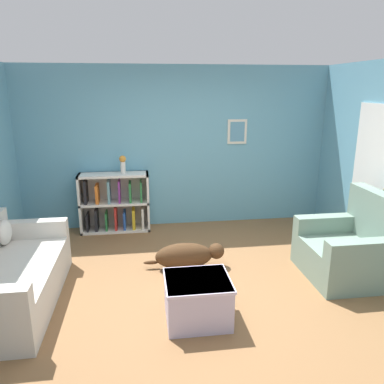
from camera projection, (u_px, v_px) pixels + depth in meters
name	position (u px, v px, depth m)	size (l,w,h in m)	color
ground_plane	(197.00, 288.00, 4.34)	(14.00, 14.00, 0.00)	brown
wall_back	(177.00, 147.00, 6.14)	(5.60, 0.13, 2.60)	#609EB7
couch	(5.00, 278.00, 3.94)	(0.89, 1.84, 0.82)	beige
bookshelf	(115.00, 204.00, 6.02)	(1.10, 0.35, 0.94)	silver
recliner_chair	(350.00, 249.00, 4.56)	(0.93, 1.02, 1.05)	gray
coffee_table	(197.00, 298.00, 3.69)	(0.64, 0.58, 0.45)	#BCB2D1
dog	(187.00, 255.00, 4.79)	(1.04, 0.30, 0.34)	#472D19
vase	(123.00, 163.00, 5.84)	(0.11, 0.11, 0.29)	silver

